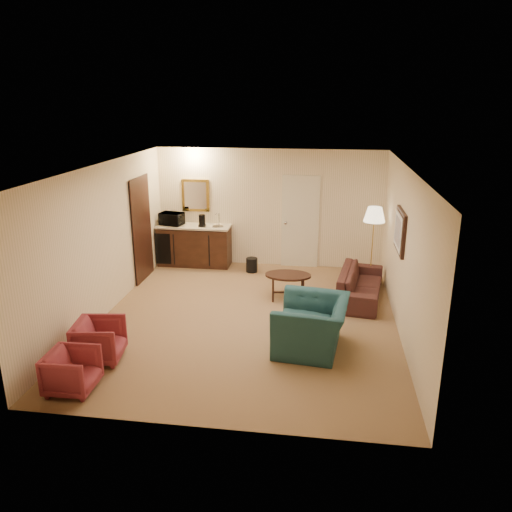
{
  "coord_description": "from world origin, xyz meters",
  "views": [
    {
      "loc": [
        1.24,
        -7.75,
        3.64
      ],
      "look_at": [
        0.07,
        0.5,
        0.98
      ],
      "focal_mm": 35.0,
      "sensor_mm": 36.0,
      "label": 1
    }
  ],
  "objects": [
    {
      "name": "ground",
      "position": [
        0.0,
        0.0,
        0.0
      ],
      "size": [
        6.0,
        6.0,
        0.0
      ],
      "primitive_type": "plane",
      "color": "olive",
      "rests_on": "ground"
    },
    {
      "name": "room_walls",
      "position": [
        -0.1,
        0.77,
        1.72
      ],
      "size": [
        5.02,
        6.01,
        2.61
      ],
      "color": "#F8DEBA",
      "rests_on": "ground"
    },
    {
      "name": "wetbar_cabinet",
      "position": [
        -1.65,
        2.72,
        0.46
      ],
      "size": [
        1.64,
        0.58,
        0.92
      ],
      "primitive_type": "cube",
      "color": "#391D12",
      "rests_on": "ground"
    },
    {
      "name": "sofa",
      "position": [
        1.95,
        1.23,
        0.37
      ],
      "size": [
        0.82,
        1.95,
        0.74
      ],
      "primitive_type": "imported",
      "rotation": [
        0.0,
        0.0,
        1.43
      ],
      "color": "black",
      "rests_on": "ground"
    },
    {
      "name": "teal_armchair",
      "position": [
        1.11,
        -0.9,
        0.52
      ],
      "size": [
        0.9,
        1.26,
        1.03
      ],
      "primitive_type": "imported",
      "rotation": [
        0.0,
        0.0,
        -1.68
      ],
      "color": "#1E424B",
      "rests_on": "ground"
    },
    {
      "name": "rose_chair_near",
      "position": [
        -1.9,
        -1.68,
        0.33
      ],
      "size": [
        0.69,
        0.73,
        0.67
      ],
      "primitive_type": "imported",
      "rotation": [
        0.0,
        0.0,
        1.71
      ],
      "color": "#953138",
      "rests_on": "ground"
    },
    {
      "name": "rose_chair_far",
      "position": [
        -1.9,
        -2.49,
        0.31
      ],
      "size": [
        0.58,
        0.61,
        0.61
      ],
      "primitive_type": "imported",
      "rotation": [
        0.0,
        0.0,
        1.6
      ],
      "color": "#953138",
      "rests_on": "ground"
    },
    {
      "name": "coffee_table",
      "position": [
        0.6,
        1.0,
        0.25
      ],
      "size": [
        0.91,
        0.67,
        0.49
      ],
      "primitive_type": "cube",
      "rotation": [
        0.0,
        0.0,
        0.11
      ],
      "color": "black",
      "rests_on": "ground"
    },
    {
      "name": "floor_lamp",
      "position": [
        2.2,
        2.05,
        0.8
      ],
      "size": [
        0.43,
        0.43,
        1.6
      ],
      "primitive_type": "cube",
      "rotation": [
        0.0,
        0.0,
        -0.01
      ],
      "color": "gold",
      "rests_on": "ground"
    },
    {
      "name": "waste_bin",
      "position": [
        -0.3,
        2.42,
        0.16
      ],
      "size": [
        0.3,
        0.3,
        0.31
      ],
      "primitive_type": "cylinder",
      "rotation": [
        0.0,
        0.0,
        0.26
      ],
      "color": "black",
      "rests_on": "ground"
    },
    {
      "name": "microwave",
      "position": [
        -2.15,
        2.7,
        1.09
      ],
      "size": [
        0.55,
        0.38,
        0.34
      ],
      "primitive_type": "imported",
      "rotation": [
        0.0,
        0.0,
        -0.22
      ],
      "color": "black",
      "rests_on": "wetbar_cabinet"
    },
    {
      "name": "coffee_maker",
      "position": [
        -1.44,
        2.64,
        1.05
      ],
      "size": [
        0.15,
        0.15,
        0.27
      ],
      "primitive_type": "cylinder",
      "rotation": [
        0.0,
        0.0,
        0.03
      ],
      "color": "black",
      "rests_on": "wetbar_cabinet"
    }
  ]
}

